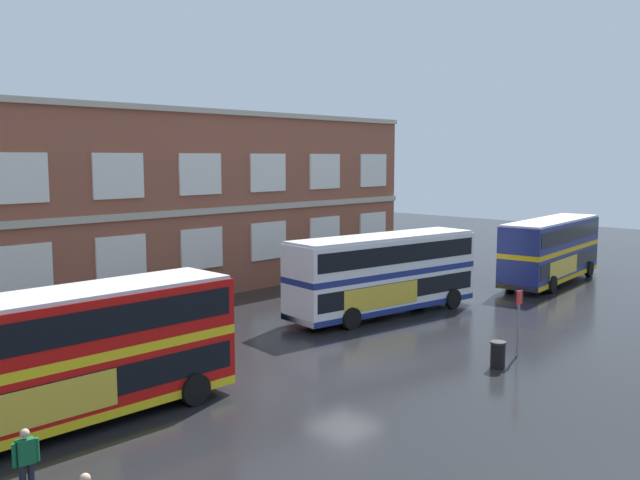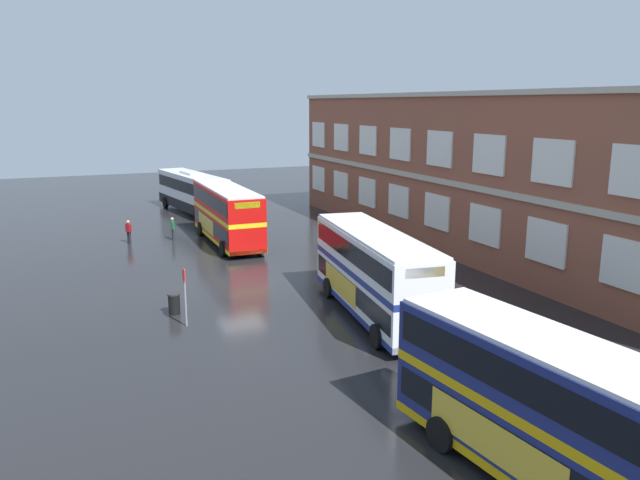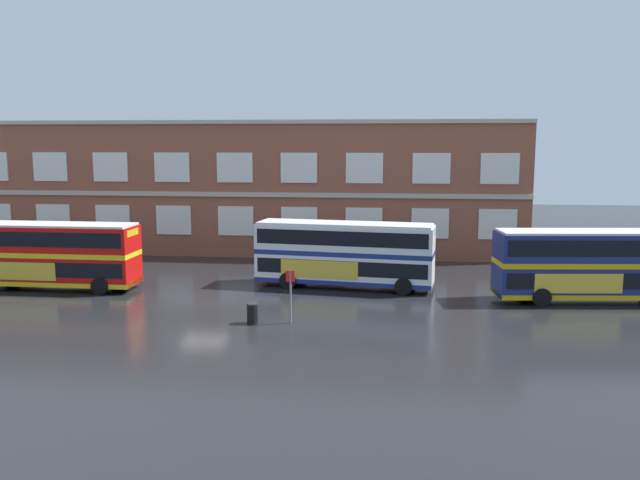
{
  "view_description": "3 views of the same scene",
  "coord_description": "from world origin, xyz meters",
  "px_view_note": "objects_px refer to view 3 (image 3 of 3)",
  "views": [
    {
      "loc": [
        -19.05,
        -17.04,
        7.99
      ],
      "look_at": [
        2.64,
        3.81,
        4.33
      ],
      "focal_mm": 38.31,
      "sensor_mm": 36.0,
      "label": 1
    },
    {
      "loc": [
        32.58,
        -9.14,
        9.96
      ],
      "look_at": [
        3.31,
        3.45,
        2.86
      ],
      "focal_mm": 34.55,
      "sensor_mm": 36.0,
      "label": 2
    },
    {
      "loc": [
        10.62,
        -35.6,
        9.0
      ],
      "look_at": [
        6.38,
        3.6,
        3.07
      ],
      "focal_mm": 36.6,
      "sensor_mm": 36.0,
      "label": 3
    }
  ],
  "objects_px": {
    "double_decker_near": "(49,254)",
    "station_litter_bin": "(252,313)",
    "double_decker_middle": "(344,253)",
    "bus_stand_flag": "(291,291)",
    "double_decker_far": "(594,264)"
  },
  "relations": [
    {
      "from": "bus_stand_flag",
      "to": "double_decker_far",
      "type": "bearing_deg",
      "value": 21.28
    },
    {
      "from": "double_decker_far",
      "to": "bus_stand_flag",
      "type": "bearing_deg",
      "value": -158.72
    },
    {
      "from": "double_decker_middle",
      "to": "bus_stand_flag",
      "type": "relative_size",
      "value": 4.16
    },
    {
      "from": "double_decker_far",
      "to": "bus_stand_flag",
      "type": "xyz_separation_m",
      "value": [
        -16.43,
        -6.4,
        -0.51
      ]
    },
    {
      "from": "double_decker_middle",
      "to": "double_decker_far",
      "type": "height_order",
      "value": "same"
    },
    {
      "from": "bus_stand_flag",
      "to": "station_litter_bin",
      "type": "bearing_deg",
      "value": -174.28
    },
    {
      "from": "station_litter_bin",
      "to": "double_decker_middle",
      "type": "bearing_deg",
      "value": 65.46
    },
    {
      "from": "double_decker_near",
      "to": "double_decker_middle",
      "type": "xyz_separation_m",
      "value": [
        18.15,
        2.32,
        0.0
      ]
    },
    {
      "from": "double_decker_near",
      "to": "bus_stand_flag",
      "type": "height_order",
      "value": "double_decker_near"
    },
    {
      "from": "bus_stand_flag",
      "to": "station_litter_bin",
      "type": "height_order",
      "value": "bus_stand_flag"
    },
    {
      "from": "double_decker_near",
      "to": "double_decker_far",
      "type": "bearing_deg",
      "value": 0.3
    },
    {
      "from": "double_decker_middle",
      "to": "double_decker_far",
      "type": "distance_m",
      "value": 14.51
    },
    {
      "from": "double_decker_near",
      "to": "station_litter_bin",
      "type": "distance_m",
      "value": 15.63
    },
    {
      "from": "double_decker_near",
      "to": "station_litter_bin",
      "type": "xyz_separation_m",
      "value": [
        14.16,
        -6.42,
        -1.63
      ]
    },
    {
      "from": "double_decker_middle",
      "to": "station_litter_bin",
      "type": "xyz_separation_m",
      "value": [
        -3.99,
        -8.74,
        -1.63
      ]
    }
  ]
}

